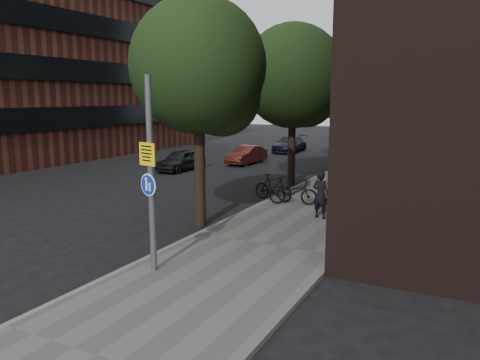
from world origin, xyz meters
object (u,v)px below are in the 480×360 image
Objects in this scene: parked_car_near at (181,160)px; signpost at (151,175)px; pedestrian at (321,195)px; parked_bike_facade_near at (362,201)px.

signpost is at bearing -55.94° from parked_car_near.
parked_bike_facade_near is at bearing -121.49° from pedestrian.
pedestrian is 13.21m from parked_car_near.
parked_bike_facade_near is at bearing 81.91° from signpost.
signpost is 1.29× the size of parked_car_near.
parked_car_near reaches higher than parked_bike_facade_near.
parked_car_near is at bearing -21.90° from pedestrian.
parked_car_near is (-8.83, 14.12, -1.87)m from signpost.
signpost is 8.79m from parked_bike_facade_near.
pedestrian is at bearing -32.14° from parked_car_near.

